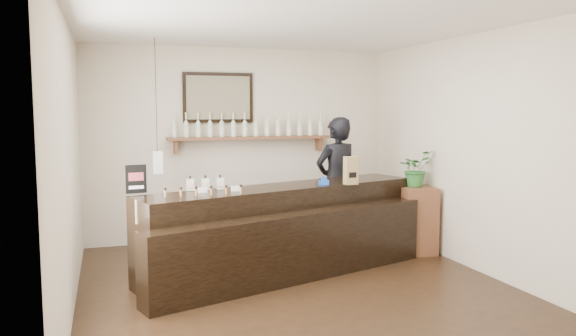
{
  "coord_description": "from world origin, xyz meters",
  "views": [
    {
      "loc": [
        -1.91,
        -5.59,
        1.92
      ],
      "look_at": [
        0.14,
        0.7,
        1.22
      ],
      "focal_mm": 35.0,
      "sensor_mm": 36.0,
      "label": 1
    }
  ],
  "objects": [
    {
      "name": "ground",
      "position": [
        0.0,
        0.0,
        0.0
      ],
      "size": [
        5.0,
        5.0,
        0.0
      ],
      "primitive_type": "plane",
      "color": "black",
      "rests_on": "ground"
    },
    {
      "name": "room_shell",
      "position": [
        0.0,
        0.0,
        1.7
      ],
      "size": [
        5.0,
        5.0,
        5.0
      ],
      "color": "beige",
      "rests_on": "ground"
    },
    {
      "name": "back_wall_decor",
      "position": [
        -0.14,
        2.37,
        1.75
      ],
      "size": [
        2.66,
        0.96,
        1.69
      ],
      "color": "brown",
      "rests_on": "ground"
    },
    {
      "name": "counter",
      "position": [
        0.08,
        0.57,
        0.47
      ],
      "size": [
        3.63,
        2.03,
        1.18
      ],
      "color": "black",
      "rests_on": "ground"
    },
    {
      "name": "promo_sign",
      "position": [
        -1.61,
        0.65,
        1.16
      ],
      "size": [
        0.22,
        0.05,
        0.31
      ],
      "color": "black",
      "rests_on": "counter"
    },
    {
      "name": "paper_bag",
      "position": [
        0.9,
        0.6,
        1.17
      ],
      "size": [
        0.15,
        0.12,
        0.34
      ],
      "color": "#9D7D4C",
      "rests_on": "counter"
    },
    {
      "name": "tape_dispenser",
      "position": [
        0.57,
        0.65,
        1.05
      ],
      "size": [
        0.13,
        0.07,
        0.1
      ],
      "color": "blue",
      "rests_on": "counter"
    },
    {
      "name": "side_cabinet",
      "position": [
        2.0,
        0.95,
        0.44
      ],
      "size": [
        0.51,
        0.66,
        0.89
      ],
      "color": "brown",
      "rests_on": "ground"
    },
    {
      "name": "potted_plant",
      "position": [
        2.0,
        0.95,
        1.13
      ],
      "size": [
        0.55,
        0.53,
        0.48
      ],
      "primitive_type": "imported",
      "rotation": [
        0.0,
        0.0,
        0.45
      ],
      "color": "#2C6F2F",
      "rests_on": "side_cabinet"
    },
    {
      "name": "shopkeeper",
      "position": [
        1.12,
        1.55,
        1.02
      ],
      "size": [
        0.83,
        0.64,
        2.04
      ],
      "primitive_type": "imported",
      "rotation": [
        0.0,
        0.0,
        3.36
      ],
      "color": "black",
      "rests_on": "ground"
    }
  ]
}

